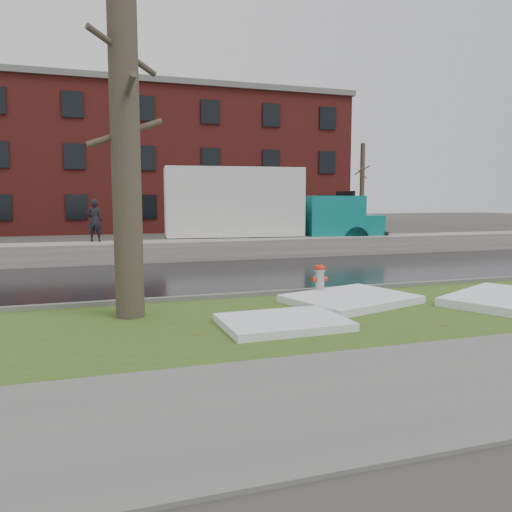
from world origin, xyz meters
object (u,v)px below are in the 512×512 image
object	(u,v)px
box_truck	(259,209)
worker	(95,220)
fire_hydrant	(320,278)
tree	(125,137)

from	to	relation	value
box_truck	worker	distance (m)	6.81
fire_hydrant	box_truck	bearing A→B (deg)	79.19
tree	box_truck	bearing A→B (deg)	59.85
fire_hydrant	tree	world-z (taller)	tree
fire_hydrant	tree	xyz separation A→B (m)	(-4.39, -0.74, 3.02)
tree	worker	bearing A→B (deg)	93.60
box_truck	worker	bearing A→B (deg)	-165.06
fire_hydrant	box_truck	size ratio (longest dim) A/B	0.07
tree	fire_hydrant	bearing A→B (deg)	9.58
fire_hydrant	worker	xyz separation A→B (m)	(-4.99, 8.78, 1.07)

